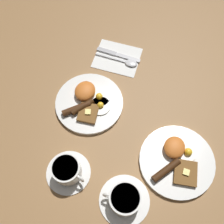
{
  "coord_description": "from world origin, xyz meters",
  "views": [
    {
      "loc": [
        0.37,
        0.25,
        0.86
      ],
      "look_at": [
        0.01,
        0.09,
        0.03
      ],
      "focal_mm": 42.0,
      "sensor_mm": 36.0,
      "label": 1
    }
  ],
  "objects_px": {
    "breakfast_plate_far": "(177,160)",
    "teacup_far": "(125,199)",
    "breakfast_plate_near": "(89,102)",
    "teacup_near": "(67,171)",
    "spoon": "(127,62)",
    "knife": "(116,54)"
  },
  "relations": [
    {
      "from": "breakfast_plate_far",
      "to": "teacup_far",
      "type": "xyz_separation_m",
      "value": [
        0.19,
        -0.11,
        0.02
      ]
    },
    {
      "from": "breakfast_plate_near",
      "to": "teacup_near",
      "type": "bearing_deg",
      "value": 10.82
    },
    {
      "from": "breakfast_plate_far",
      "to": "teacup_near",
      "type": "bearing_deg",
      "value": -60.47
    },
    {
      "from": "breakfast_plate_far",
      "to": "spoon",
      "type": "bearing_deg",
      "value": -135.45
    },
    {
      "from": "knife",
      "to": "breakfast_plate_far",
      "type": "bearing_deg",
      "value": -45.29
    },
    {
      "from": "breakfast_plate_far",
      "to": "knife",
      "type": "bearing_deg",
      "value": -132.42
    },
    {
      "from": "breakfast_plate_near",
      "to": "teacup_near",
      "type": "relative_size",
      "value": 1.7
    },
    {
      "from": "teacup_near",
      "to": "knife",
      "type": "xyz_separation_m",
      "value": [
        -0.5,
        -0.04,
        -0.03
      ]
    },
    {
      "from": "teacup_near",
      "to": "spoon",
      "type": "height_order",
      "value": "teacup_near"
    },
    {
      "from": "spoon",
      "to": "teacup_far",
      "type": "bearing_deg",
      "value": -73.64
    },
    {
      "from": "breakfast_plate_near",
      "to": "breakfast_plate_far",
      "type": "distance_m",
      "value": 0.37
    },
    {
      "from": "breakfast_plate_far",
      "to": "knife",
      "type": "height_order",
      "value": "breakfast_plate_far"
    },
    {
      "from": "knife",
      "to": "teacup_far",
      "type": "bearing_deg",
      "value": -67.41
    },
    {
      "from": "spoon",
      "to": "teacup_near",
      "type": "bearing_deg",
      "value": -95.95
    },
    {
      "from": "breakfast_plate_far",
      "to": "teacup_far",
      "type": "relative_size",
      "value": 1.57
    },
    {
      "from": "breakfast_plate_near",
      "to": "breakfast_plate_far",
      "type": "bearing_deg",
      "value": 77.35
    },
    {
      "from": "breakfast_plate_near",
      "to": "teacup_far",
      "type": "distance_m",
      "value": 0.36
    },
    {
      "from": "teacup_far",
      "to": "spoon",
      "type": "bearing_deg",
      "value": -159.06
    },
    {
      "from": "teacup_near",
      "to": "spoon",
      "type": "relative_size",
      "value": 0.83
    },
    {
      "from": "breakfast_plate_far",
      "to": "teacup_near",
      "type": "distance_m",
      "value": 0.36
    },
    {
      "from": "breakfast_plate_near",
      "to": "knife",
      "type": "relative_size",
      "value": 1.35
    },
    {
      "from": "breakfast_plate_far",
      "to": "knife",
      "type": "xyz_separation_m",
      "value": [
        -0.33,
        -0.36,
        -0.01
      ]
    }
  ]
}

